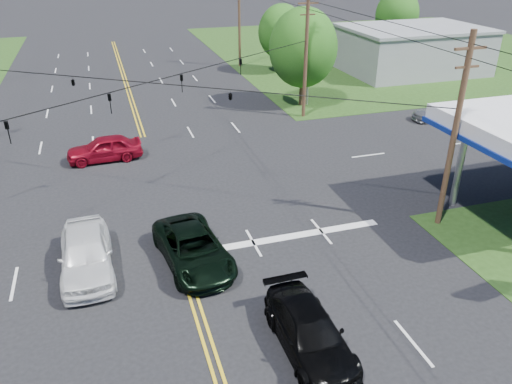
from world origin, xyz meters
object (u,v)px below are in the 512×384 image
object	(u,v)px
pole_ne	(306,55)
tree_right_a	(303,48)
retail_ne	(412,51)
tree_far_r	(397,15)
suv_black	(309,332)
pole_right_far	(239,19)
pole_se	(455,132)
pickup_dkgreen	(193,248)
pickup_white	(86,253)
tree_right_b	(282,32)

from	to	relation	value
pole_ne	tree_right_a	distance (m)	3.16
retail_ne	tree_far_r	size ratio (longest dim) A/B	1.83
tree_far_r	tree_right_a	bearing A→B (deg)	-138.01
retail_ne	suv_black	xyz separation A→B (m)	(-26.66, -35.11, -1.46)
pole_ne	tree_far_r	size ratio (longest dim) A/B	1.25
tree_far_r	pole_right_far	bearing A→B (deg)	-174.56
retail_ne	pole_ne	world-z (taller)	pole_ne
pole_se	tree_right_a	world-z (taller)	pole_se
tree_far_r	pickup_dkgreen	size ratio (longest dim) A/B	1.38
pickup_dkgreen	suv_black	distance (m)	6.95
pole_ne	pole_right_far	distance (m)	19.00
tree_right_a	pickup_dkgreen	xyz separation A→B (m)	(-13.50, -20.76, -4.10)
pickup_dkgreen	suv_black	bearing A→B (deg)	-72.95
pickup_dkgreen	tree_right_a	bearing A→B (deg)	49.92
pole_se	tree_right_a	xyz separation A→B (m)	(1.00, 21.00, -0.05)
pole_right_far	pickup_white	size ratio (longest dim) A/B	1.86
tree_far_r	suv_black	xyz separation A→B (m)	(-30.66, -45.11, -3.81)
pole_se	pickup_dkgreen	xyz separation A→B (m)	(-12.50, 0.24, -4.15)
retail_ne	suv_black	world-z (taller)	retail_ne
pole_ne	suv_black	xyz separation A→B (m)	(-9.66, -24.11, -4.18)
pole_ne	suv_black	world-z (taller)	pole_ne
tree_right_a	tree_right_b	size ratio (longest dim) A/B	1.15
pickup_white	pole_right_far	bearing A→B (deg)	63.83
pickup_white	tree_right_b	bearing A→B (deg)	56.46
pole_right_far	suv_black	bearing A→B (deg)	-102.63
retail_ne	pole_right_far	world-z (taller)	pole_right_far
retail_ne	pole_ne	size ratio (longest dim) A/B	1.47
retail_ne	tree_far_r	xyz separation A→B (m)	(4.00, 10.00, 2.34)
pole_right_far	pickup_dkgreen	xyz separation A→B (m)	(-12.50, -36.76, -4.40)
pole_ne	pole_right_far	size ratio (longest dim) A/B	0.95
retail_ne	pole_right_far	bearing A→B (deg)	154.80
pole_ne	tree_far_r	xyz separation A→B (m)	(21.00, 21.00, -0.37)
pole_right_far	tree_far_r	distance (m)	21.10
suv_black	tree_far_r	bearing A→B (deg)	55.05
pole_right_far	tree_right_a	xyz separation A→B (m)	(1.00, -16.00, -0.30)
pole_ne	pole_right_far	bearing A→B (deg)	90.00
pole_se	pole_right_far	world-z (taller)	pole_right_far
pole_se	retail_ne	bearing A→B (deg)	59.62
tree_far_r	pickup_white	bearing A→B (deg)	-134.99
suv_black	pole_ne	bearing A→B (deg)	67.42
pole_right_far	pickup_white	bearing A→B (deg)	-115.26
pole_ne	tree_right_a	world-z (taller)	pole_ne
tree_far_r	pole_ne	bearing A→B (deg)	-135.00
pole_right_far	tree_right_a	bearing A→B (deg)	-86.42
pole_right_far	tree_right_a	size ratio (longest dim) A/B	1.22
tree_right_a	pickup_white	distance (m)	27.19
tree_right_b	pickup_dkgreen	xyz separation A→B (m)	(-16.00, -32.76, -3.45)
pole_right_far	tree_far_r	bearing A→B (deg)	5.44
pole_se	tree_right_b	world-z (taller)	pole_se
pickup_dkgreen	pole_right_far	bearing A→B (deg)	64.17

